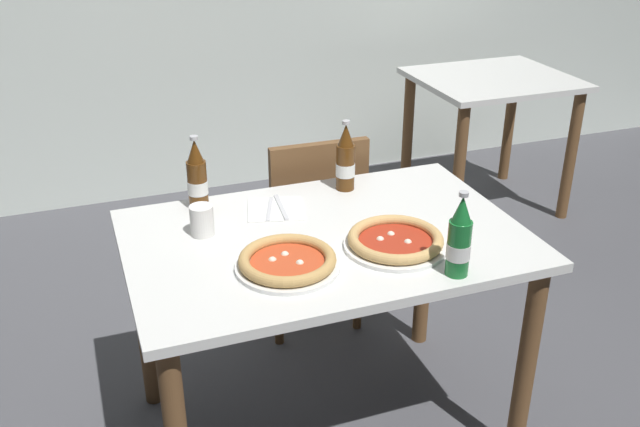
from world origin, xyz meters
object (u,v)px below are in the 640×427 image
at_px(chair_behind_table, 311,221).
at_px(dining_table_background, 491,105).
at_px(pizza_margherita_near, 395,241).
at_px(napkin_with_cutlery, 276,209).
at_px(beer_bottle_center, 459,240).
at_px(beer_bottle_right, 345,161).
at_px(pizza_marinara_far, 287,262).
at_px(beer_bottle_left, 197,178).
at_px(dining_table_main, 326,268).
at_px(paper_cup, 202,220).

height_order(chair_behind_table, dining_table_background, chair_behind_table).
relative_size(dining_table_background, pizza_margherita_near, 2.63).
bearing_deg(napkin_with_cutlery, pizza_margherita_near, -54.74).
bearing_deg(chair_behind_table, napkin_with_cutlery, 57.91).
relative_size(beer_bottle_center, beer_bottle_right, 1.00).
bearing_deg(pizza_marinara_far, napkin_with_cutlery, 78.24).
distance_m(dining_table_background, beer_bottle_center, 2.12).
relative_size(pizza_margherita_near, beer_bottle_left, 1.23).
relative_size(dining_table_main, dining_table_background, 1.50).
bearing_deg(dining_table_background, pizza_marinara_far, -136.86).
relative_size(beer_bottle_left, napkin_with_cutlery, 1.13).
bearing_deg(chair_behind_table, paper_cup, 44.29).
relative_size(pizza_marinara_far, paper_cup, 3.10).
xyz_separation_m(dining_table_background, paper_cup, (-1.81, -1.25, 0.21)).
bearing_deg(paper_cup, pizza_margherita_near, -27.96).
distance_m(chair_behind_table, beer_bottle_right, 0.48).
distance_m(dining_table_main, paper_cup, 0.41).
bearing_deg(pizza_margherita_near, beer_bottle_left, 136.11).
bearing_deg(beer_bottle_right, chair_behind_table, 93.60).
bearing_deg(pizza_margherita_near, dining_table_background, 49.53).
distance_m(dining_table_main, pizza_margherita_near, 0.26).
xyz_separation_m(dining_table_main, beer_bottle_left, (-0.32, 0.33, 0.22)).
xyz_separation_m(chair_behind_table, pizza_marinara_far, (-0.33, -0.76, 0.29)).
relative_size(chair_behind_table, pizza_marinara_far, 2.89).
bearing_deg(paper_cup, dining_table_main, -20.68).
bearing_deg(napkin_with_cutlery, dining_table_background, 36.70).
relative_size(chair_behind_table, paper_cup, 8.95).
bearing_deg(napkin_with_cutlery, beer_bottle_left, 155.52).
xyz_separation_m(dining_table_background, beer_bottle_left, (-1.79, -1.06, 0.26)).
height_order(beer_bottle_center, napkin_with_cutlery, beer_bottle_center).
xyz_separation_m(beer_bottle_right, napkin_with_cutlery, (-0.28, -0.08, -0.10)).
bearing_deg(beer_bottle_right, beer_bottle_center, -83.34).
bearing_deg(pizza_marinara_far, pizza_margherita_near, 1.29).
height_order(pizza_margherita_near, beer_bottle_center, beer_bottle_center).
bearing_deg(dining_table_background, dining_table_main, -136.66).
xyz_separation_m(dining_table_main, pizza_margherita_near, (0.17, -0.14, 0.14)).
bearing_deg(napkin_with_cutlery, dining_table_main, -67.59).
relative_size(beer_bottle_left, paper_cup, 2.60).
height_order(dining_table_main, beer_bottle_right, beer_bottle_right).
relative_size(beer_bottle_left, beer_bottle_right, 1.00).
bearing_deg(beer_bottle_center, napkin_with_cutlery, 122.10).
relative_size(pizza_margherita_near, napkin_with_cutlery, 1.39).
bearing_deg(pizza_marinara_far, beer_bottle_left, 107.75).
distance_m(chair_behind_table, pizza_margherita_near, 0.80).
height_order(chair_behind_table, pizza_marinara_far, chair_behind_table).
bearing_deg(pizza_marinara_far, paper_cup, 122.72).
bearing_deg(paper_cup, napkin_with_cutlery, 19.31).
height_order(pizza_margherita_near, pizza_marinara_far, same).
distance_m(dining_table_main, beer_bottle_left, 0.51).
height_order(dining_table_background, pizza_margherita_near, pizza_margherita_near).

